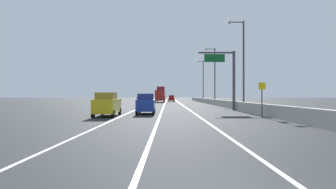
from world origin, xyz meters
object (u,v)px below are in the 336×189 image
at_px(car_red_0, 172,98).
at_px(car_silver_3, 142,99).
at_px(lamp_post_right_third, 214,72).
at_px(overhead_sign_gantry, 228,73).
at_px(box_truck, 161,95).
at_px(speed_advisory_sign, 262,97).
at_px(car_blue_2, 146,104).
at_px(car_yellow_1, 107,105).
at_px(lamp_post_right_second, 242,59).
at_px(lamp_post_right_fourth, 203,79).

distance_m(car_red_0, car_silver_3, 27.48).
bearing_deg(lamp_post_right_third, overhead_sign_gantry, -94.32).
bearing_deg(car_silver_3, box_truck, 81.03).
relative_size(speed_advisory_sign, lamp_post_right_third, 0.26).
distance_m(car_blue_2, box_truck, 48.81).
bearing_deg(car_yellow_1, overhead_sign_gantry, 38.81).
relative_size(car_red_0, car_yellow_1, 0.99).
distance_m(speed_advisory_sign, car_red_0, 60.64).
height_order(car_red_0, car_yellow_1, car_yellow_1).
bearing_deg(overhead_sign_gantry, car_yellow_1, -141.19).
xyz_separation_m(car_blue_2, car_silver_3, (-2.96, 28.86, 0.04)).
xyz_separation_m(car_blue_2, box_truck, (0.19, 48.80, 0.93)).
distance_m(lamp_post_right_second, lamp_post_right_fourth, 43.15).
bearing_deg(lamp_post_right_second, car_blue_2, -146.84).
relative_size(lamp_post_right_fourth, car_blue_2, 2.49).
height_order(car_silver_3, box_truck, box_truck).
xyz_separation_m(speed_advisory_sign, box_truck, (-10.10, 53.39, 0.19)).
bearing_deg(car_yellow_1, speed_advisory_sign, -5.42).
distance_m(lamp_post_right_third, lamp_post_right_fourth, 21.58).
bearing_deg(speed_advisory_sign, car_silver_3, 111.60).
bearing_deg(speed_advisory_sign, lamp_post_right_fourth, 88.46).
bearing_deg(speed_advisory_sign, lamp_post_right_second, 83.45).
relative_size(lamp_post_right_second, car_silver_3, 2.44).
bearing_deg(lamp_post_right_fourth, overhead_sign_gantry, -92.54).
bearing_deg(overhead_sign_gantry, lamp_post_right_third, 85.68).
relative_size(lamp_post_right_third, lamp_post_right_fourth, 1.00).
height_order(lamp_post_right_second, car_yellow_1, lamp_post_right_second).
distance_m(speed_advisory_sign, lamp_post_right_fourth, 55.60).
distance_m(overhead_sign_gantry, car_red_0, 49.00).
bearing_deg(box_truck, car_red_0, 66.00).
bearing_deg(box_truck, car_silver_3, -98.97).
distance_m(overhead_sign_gantry, lamp_post_right_third, 22.12).
bearing_deg(car_silver_3, lamp_post_right_fourth, 56.10).
bearing_deg(car_red_0, overhead_sign_gantry, -82.22).
xyz_separation_m(car_red_0, box_truck, (-3.04, -6.83, 1.01)).
xyz_separation_m(overhead_sign_gantry, speed_advisory_sign, (0.44, -11.82, -2.96)).
bearing_deg(car_silver_3, lamp_post_right_second, -55.39).
height_order(overhead_sign_gantry, car_red_0, overhead_sign_gantry).
bearing_deg(lamp_post_right_fourth, car_blue_2, -103.05).
bearing_deg(speed_advisory_sign, car_yellow_1, 174.58).
relative_size(lamp_post_right_third, car_yellow_1, 2.40).
bearing_deg(overhead_sign_gantry, car_blue_2, -143.72).
bearing_deg(lamp_post_right_third, car_silver_3, -178.62).
relative_size(lamp_post_right_fourth, car_yellow_1, 2.40).
relative_size(car_blue_2, box_truck, 0.53).
height_order(lamp_post_right_third, car_blue_2, lamp_post_right_third).
bearing_deg(car_blue_2, car_silver_3, 95.85).
relative_size(speed_advisory_sign, lamp_post_right_second, 0.26).
bearing_deg(car_blue_2, car_yellow_1, -134.52).
xyz_separation_m(lamp_post_right_second, car_silver_3, (-14.65, 21.23, -5.45)).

